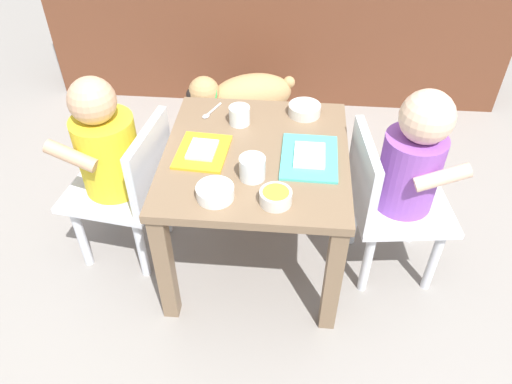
% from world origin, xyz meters
% --- Properties ---
extents(ground_plane, '(7.00, 7.00, 0.00)m').
position_xyz_m(ground_plane, '(0.00, 0.00, 0.00)').
color(ground_plane, gray).
extents(dining_table, '(0.52, 0.56, 0.42)m').
position_xyz_m(dining_table, '(0.00, 0.00, 0.35)').
color(dining_table, '#7A6047').
rests_on(dining_table, ground).
extents(seated_child_left, '(0.32, 0.32, 0.63)m').
position_xyz_m(seated_child_left, '(-0.42, -0.00, 0.39)').
color(seated_child_left, silver).
rests_on(seated_child_left, ground).
extents(seated_child_right, '(0.31, 0.31, 0.63)m').
position_xyz_m(seated_child_right, '(0.42, -0.00, 0.39)').
color(seated_child_right, silver).
rests_on(seated_child_right, ground).
extents(dog, '(0.44, 0.28, 0.31)m').
position_xyz_m(dog, '(-0.11, 0.68, 0.20)').
color(dog, tan).
rests_on(dog, ground).
extents(food_tray_left, '(0.15, 0.18, 0.02)m').
position_xyz_m(food_tray_left, '(-0.15, -0.02, 0.43)').
color(food_tray_left, gold).
rests_on(food_tray_left, dining_table).
extents(food_tray_right, '(0.16, 0.21, 0.02)m').
position_xyz_m(food_tray_right, '(0.15, -0.02, 0.43)').
color(food_tray_right, '#4CC6BC').
rests_on(food_tray_right, dining_table).
extents(water_cup_left, '(0.06, 0.06, 0.06)m').
position_xyz_m(water_cup_left, '(-0.06, 0.14, 0.44)').
color(water_cup_left, white).
rests_on(water_cup_left, dining_table).
extents(water_cup_right, '(0.07, 0.07, 0.06)m').
position_xyz_m(water_cup_right, '(-0.00, -0.11, 0.45)').
color(water_cup_right, white).
rests_on(water_cup_right, dining_table).
extents(veggie_bowl_near, '(0.10, 0.10, 0.03)m').
position_xyz_m(veggie_bowl_near, '(0.13, 0.21, 0.44)').
color(veggie_bowl_near, silver).
rests_on(veggie_bowl_near, dining_table).
extents(cereal_bowl_left_side, '(0.10, 0.10, 0.03)m').
position_xyz_m(cereal_bowl_left_side, '(-0.09, -0.20, 0.44)').
color(cereal_bowl_left_side, white).
rests_on(cereal_bowl_left_side, dining_table).
extents(veggie_bowl_far, '(0.08, 0.08, 0.03)m').
position_xyz_m(veggie_bowl_far, '(0.07, -0.20, 0.44)').
color(veggie_bowl_far, silver).
rests_on(veggie_bowl_far, dining_table).
extents(spoon_by_left_tray, '(0.05, 0.10, 0.01)m').
position_xyz_m(spoon_by_left_tray, '(-0.16, 0.19, 0.42)').
color(spoon_by_left_tray, silver).
rests_on(spoon_by_left_tray, dining_table).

